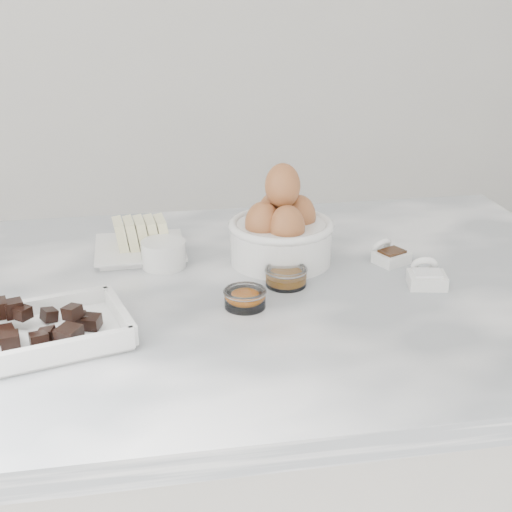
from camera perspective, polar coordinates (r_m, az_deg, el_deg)
The scene contains 9 objects.
marble_slab at distance 1.14m, azimuth -0.73°, elevation -3.42°, with size 1.20×0.80×0.04m, color white.
chocolate_dish at distance 1.00m, azimuth -16.11°, elevation -5.42°, with size 0.24×0.20×0.05m.
butter_plate at distance 1.27m, azimuth -9.43°, elevation 1.18°, with size 0.16×0.16×0.06m.
sugar_ramekin at distance 1.21m, azimuth -7.39°, elevation 0.27°, with size 0.08×0.08×0.04m.
egg_bowl at distance 1.21m, azimuth 2.01°, elevation 2.06°, with size 0.18×0.18×0.17m.
honey_bowl at distance 1.14m, azimuth 2.42°, elevation -1.61°, with size 0.07×0.07×0.03m.
zest_bowl at distance 1.06m, azimuth -0.88°, elevation -3.33°, with size 0.07×0.07×0.03m.
vanilla_spoon at distance 1.24m, azimuth 10.58°, elevation 0.13°, with size 0.07×0.08×0.04m.
salt_spoon at distance 1.17m, azimuth 13.46°, elevation -1.56°, with size 0.07×0.08×0.04m.
Camera 1 is at (-0.17, -1.02, 1.41)m, focal length 50.00 mm.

